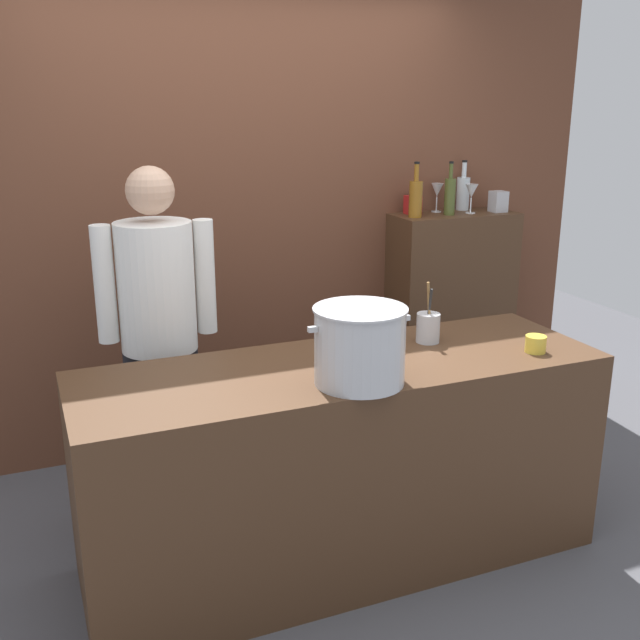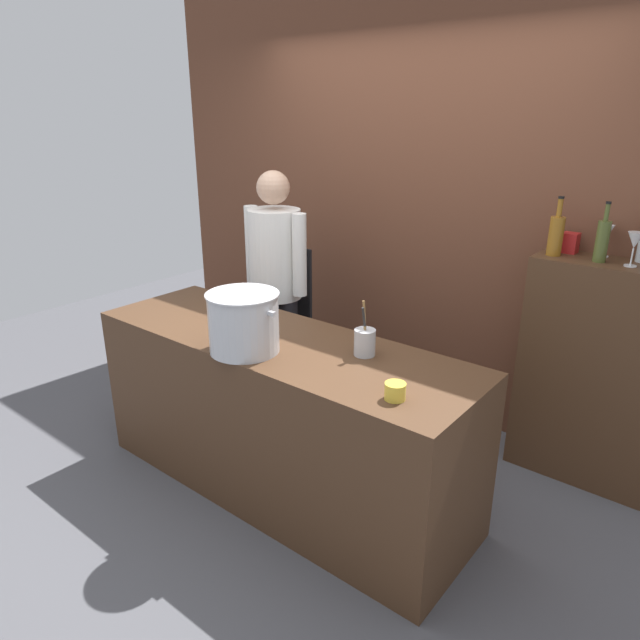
{
  "view_description": "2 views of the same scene",
  "coord_description": "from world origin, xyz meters",
  "px_view_note": "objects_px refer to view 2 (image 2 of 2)",
  "views": [
    {
      "loc": [
        -1.16,
        -2.57,
        1.94
      ],
      "look_at": [
        0.04,
        0.35,
        0.98
      ],
      "focal_mm": 41.46,
      "sensor_mm": 36.0,
      "label": 1
    },
    {
      "loc": [
        1.89,
        -2.0,
        2.02
      ],
      "look_at": [
        0.02,
        0.32,
        0.92
      ],
      "focal_mm": 32.26,
      "sensor_mm": 36.0,
      "label": 2
    }
  ],
  "objects_px": {
    "wine_glass_short": "(606,234)",
    "butter_jar": "(395,391)",
    "chef": "(276,279)",
    "wine_bottle_amber": "(556,234)",
    "wine_bottle_olive": "(602,240)",
    "wine_glass_tall": "(635,242)",
    "stockpot_large": "(244,322)",
    "utensil_crock": "(365,342)",
    "spice_tin_red": "(570,243)"
  },
  "relations": [
    {
      "from": "wine_glass_short",
      "to": "butter_jar",
      "type": "bearing_deg",
      "value": -104.35
    },
    {
      "from": "chef",
      "to": "wine_bottle_amber",
      "type": "height_order",
      "value": "chef"
    },
    {
      "from": "chef",
      "to": "wine_bottle_olive",
      "type": "bearing_deg",
      "value": -161.57
    },
    {
      "from": "wine_glass_tall",
      "to": "wine_glass_short",
      "type": "bearing_deg",
      "value": 142.75
    },
    {
      "from": "chef",
      "to": "stockpot_large",
      "type": "relative_size",
      "value": 4.01
    },
    {
      "from": "chef",
      "to": "utensil_crock",
      "type": "height_order",
      "value": "chef"
    },
    {
      "from": "stockpot_large",
      "to": "wine_bottle_olive",
      "type": "xyz_separation_m",
      "value": [
        1.23,
        1.37,
        0.34
      ]
    },
    {
      "from": "wine_bottle_amber",
      "to": "wine_glass_tall",
      "type": "xyz_separation_m",
      "value": [
        0.38,
        0.0,
        0.01
      ]
    },
    {
      "from": "chef",
      "to": "utensil_crock",
      "type": "distance_m",
      "value": 1.21
    },
    {
      "from": "butter_jar",
      "to": "spice_tin_red",
      "type": "distance_m",
      "value": 1.51
    },
    {
      "from": "wine_bottle_amber",
      "to": "wine_bottle_olive",
      "type": "relative_size",
      "value": 1.02
    },
    {
      "from": "utensil_crock",
      "to": "chef",
      "type": "bearing_deg",
      "value": 153.46
    },
    {
      "from": "wine_bottle_amber",
      "to": "utensil_crock",
      "type": "bearing_deg",
      "value": -116.09
    },
    {
      "from": "wine_bottle_olive",
      "to": "wine_glass_short",
      "type": "relative_size",
      "value": 1.8
    },
    {
      "from": "chef",
      "to": "spice_tin_red",
      "type": "relative_size",
      "value": 15.2
    },
    {
      "from": "wine_bottle_amber",
      "to": "spice_tin_red",
      "type": "height_order",
      "value": "wine_bottle_amber"
    },
    {
      "from": "wine_bottle_olive",
      "to": "spice_tin_red",
      "type": "xyz_separation_m",
      "value": [
        -0.18,
        0.11,
        -0.06
      ]
    },
    {
      "from": "stockpot_large",
      "to": "wine_glass_short",
      "type": "height_order",
      "value": "wine_glass_short"
    },
    {
      "from": "utensil_crock",
      "to": "wine_glass_short",
      "type": "bearing_deg",
      "value": 58.08
    },
    {
      "from": "wine_bottle_olive",
      "to": "spice_tin_red",
      "type": "relative_size",
      "value": 2.83
    },
    {
      "from": "wine_bottle_amber",
      "to": "wine_glass_short",
      "type": "relative_size",
      "value": 1.83
    },
    {
      "from": "stockpot_large",
      "to": "utensil_crock",
      "type": "bearing_deg",
      "value": 33.67
    },
    {
      "from": "spice_tin_red",
      "to": "wine_bottle_amber",
      "type": "bearing_deg",
      "value": -112.63
    },
    {
      "from": "butter_jar",
      "to": "wine_glass_short",
      "type": "xyz_separation_m",
      "value": [
        0.37,
        1.46,
        0.46
      ]
    },
    {
      "from": "butter_jar",
      "to": "spice_tin_red",
      "type": "xyz_separation_m",
      "value": [
        0.2,
        1.44,
        0.39
      ]
    },
    {
      "from": "wine_bottle_amber",
      "to": "wine_glass_short",
      "type": "bearing_deg",
      "value": 30.35
    },
    {
      "from": "stockpot_large",
      "to": "utensil_crock",
      "type": "height_order",
      "value": "stockpot_large"
    },
    {
      "from": "butter_jar",
      "to": "utensil_crock",
      "type": "bearing_deg",
      "value": 140.41
    },
    {
      "from": "chef",
      "to": "wine_glass_tall",
      "type": "height_order",
      "value": "chef"
    },
    {
      "from": "chef",
      "to": "wine_bottle_olive",
      "type": "relative_size",
      "value": 5.36
    },
    {
      "from": "stockpot_large",
      "to": "wine_glass_tall",
      "type": "relative_size",
      "value": 2.38
    },
    {
      "from": "wine_bottle_olive",
      "to": "chef",
      "type": "bearing_deg",
      "value": -164.54
    },
    {
      "from": "wine_bottle_amber",
      "to": "chef",
      "type": "bearing_deg",
      "value": -162.56
    },
    {
      "from": "stockpot_large",
      "to": "wine_glass_tall",
      "type": "xyz_separation_m",
      "value": [
        1.38,
        1.37,
        0.35
      ]
    },
    {
      "from": "wine_bottle_amber",
      "to": "wine_glass_short",
      "type": "distance_m",
      "value": 0.25
    },
    {
      "from": "butter_jar",
      "to": "wine_glass_tall",
      "type": "height_order",
      "value": "wine_glass_tall"
    },
    {
      "from": "stockpot_large",
      "to": "wine_bottle_amber",
      "type": "height_order",
      "value": "wine_bottle_amber"
    },
    {
      "from": "wine_glass_tall",
      "to": "wine_glass_short",
      "type": "distance_m",
      "value": 0.2
    },
    {
      "from": "wine_glass_short",
      "to": "stockpot_large",
      "type": "bearing_deg",
      "value": -129.16
    },
    {
      "from": "stockpot_large",
      "to": "chef",
      "type": "bearing_deg",
      "value": 124.4
    },
    {
      "from": "chef",
      "to": "stockpot_large",
      "type": "distance_m",
      "value": 1.05
    },
    {
      "from": "stockpot_large",
      "to": "butter_jar",
      "type": "bearing_deg",
      "value": 2.24
    },
    {
      "from": "chef",
      "to": "wine_glass_short",
      "type": "bearing_deg",
      "value": -157.9
    },
    {
      "from": "stockpot_large",
      "to": "wine_bottle_amber",
      "type": "bearing_deg",
      "value": 53.84
    },
    {
      "from": "butter_jar",
      "to": "wine_bottle_olive",
      "type": "xyz_separation_m",
      "value": [
        0.39,
        1.34,
        0.45
      ]
    },
    {
      "from": "utensil_crock",
      "to": "wine_bottle_amber",
      "type": "relative_size",
      "value": 0.87
    },
    {
      "from": "wine_glass_tall",
      "to": "stockpot_large",
      "type": "bearing_deg",
      "value": -135.14
    },
    {
      "from": "wine_bottle_amber",
      "to": "wine_bottle_olive",
      "type": "xyz_separation_m",
      "value": [
        0.23,
        0.0,
        0.0
      ]
    },
    {
      "from": "butter_jar",
      "to": "wine_glass_short",
      "type": "height_order",
      "value": "wine_glass_short"
    },
    {
      "from": "stockpot_large",
      "to": "wine_glass_short",
      "type": "xyz_separation_m",
      "value": [
        1.22,
        1.49,
        0.35
      ]
    }
  ]
}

